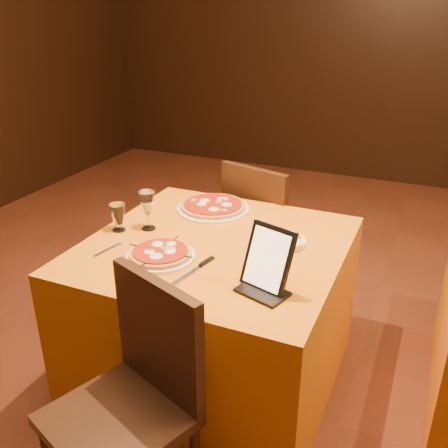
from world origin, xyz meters
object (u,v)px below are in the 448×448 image
at_px(chair_main_near, 117,419).
at_px(water_glass, 118,218).
at_px(tablet, 268,258).
at_px(pizza_far, 213,207).
at_px(wine_glass, 148,210).
at_px(chair_main_far, 271,234).
at_px(pizza_near, 161,255).
at_px(main_table, 216,314).

relative_size(chair_main_near, water_glass, 7.00).
bearing_deg(tablet, water_glass, -176.34).
bearing_deg(pizza_far, wine_glass, -118.14).
bearing_deg(water_glass, chair_main_far, 61.32).
xyz_separation_m(chair_main_near, chair_main_far, (0.00, 1.58, 0.00)).
distance_m(chair_main_near, wine_glass, 0.96).
relative_size(chair_main_far, wine_glass, 4.79).
xyz_separation_m(pizza_far, tablet, (0.50, -0.60, 0.10)).
distance_m(chair_main_far, water_glass, 1.03).
distance_m(pizza_near, pizza_far, 0.56).
bearing_deg(chair_main_near, pizza_near, 125.78).
xyz_separation_m(main_table, tablet, (0.33, -0.26, 0.49)).
xyz_separation_m(chair_main_near, water_glass, (-0.47, 0.73, 0.36)).
xyz_separation_m(chair_main_far, wine_glass, (-0.35, -0.78, 0.39)).
distance_m(wine_glass, tablet, 0.73).
bearing_deg(chair_main_near, water_glass, 143.61).
bearing_deg(main_table, wine_glass, 178.10).
bearing_deg(pizza_far, chair_main_far, 69.19).
bearing_deg(pizza_far, chair_main_near, -81.40).
distance_m(main_table, water_glass, 0.64).
xyz_separation_m(main_table, chair_main_near, (0.00, -0.79, 0.08)).
distance_m(main_table, chair_main_far, 0.80).
bearing_deg(main_table, pizza_far, 116.52).
distance_m(pizza_far, tablet, 0.79).
height_order(wine_glass, tablet, tablet).
bearing_deg(water_glass, tablet, -13.89).
distance_m(main_table, chair_main_near, 0.79).
distance_m(pizza_near, wine_glass, 0.31).
bearing_deg(wine_glass, pizza_far, 61.86).
distance_m(main_table, tablet, 0.65).
bearing_deg(tablet, chair_main_far, 124.97).
relative_size(pizza_far, wine_glass, 1.94).
bearing_deg(tablet, main_table, 159.69).
bearing_deg(wine_glass, chair_main_far, 65.98).
height_order(pizza_near, wine_glass, wine_glass).
bearing_deg(main_table, water_glass, -172.76).
xyz_separation_m(chair_main_near, wine_glass, (-0.35, 0.80, 0.39)).
height_order(pizza_near, tablet, tablet).
relative_size(main_table, pizza_near, 3.84).
height_order(chair_main_near, wine_glass, wine_glass).
bearing_deg(chair_main_far, pizza_far, 84.68).
height_order(wine_glass, water_glass, wine_glass).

